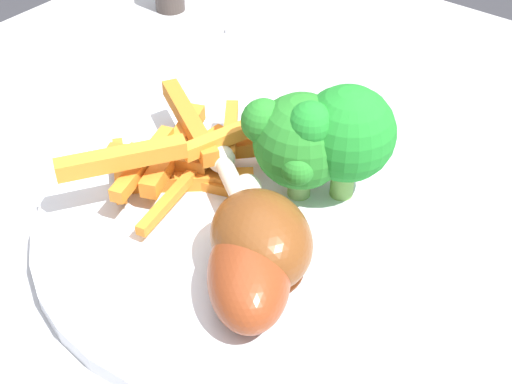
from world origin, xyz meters
TOP-DOWN VIEW (x-y plane):
  - dining_table at (0.00, 0.00)m, footprint 0.92×0.69m
  - dinner_plate at (-0.08, -0.05)m, footprint 0.29×0.29m
  - broccoli_floret_front at (-0.07, -0.02)m, footprint 0.07×0.07m
  - broccoli_floret_middle at (-0.05, -0.00)m, footprint 0.06×0.07m
  - carrot_fries_pile at (-0.14, -0.05)m, footprint 0.11×0.16m
  - chicken_drumstick_near at (-0.05, -0.09)m, footprint 0.13×0.10m
  - chicken_drumstick_far at (-0.04, -0.11)m, footprint 0.10×0.12m
  - fork at (-0.18, 0.19)m, footprint 0.18×0.08m

SIDE VIEW (x-z plane):
  - dining_table at x=0.00m, z-range 0.24..0.99m
  - fork at x=-0.18m, z-range 0.75..0.76m
  - dinner_plate at x=-0.08m, z-range 0.75..0.76m
  - carrot_fries_pile at x=-0.14m, z-range 0.76..0.81m
  - chicken_drumstick_far at x=-0.04m, z-range 0.76..0.80m
  - chicken_drumstick_near at x=-0.05m, z-range 0.76..0.81m
  - broccoli_floret_front at x=-0.07m, z-range 0.77..0.85m
  - broccoli_floret_middle at x=-0.05m, z-range 0.77..0.86m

